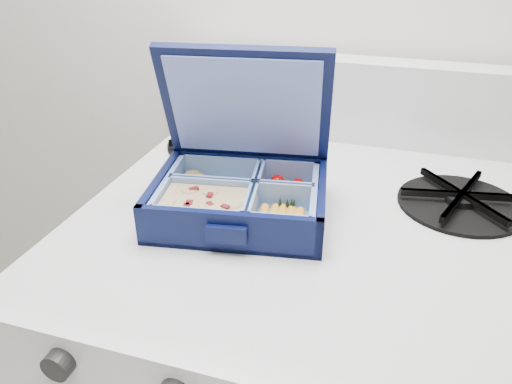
% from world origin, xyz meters
% --- Properties ---
extents(bento_box, '(0.23, 0.20, 0.05)m').
position_xyz_m(bento_box, '(0.54, 1.65, 0.89)').
color(bento_box, '#060D33').
rests_on(bento_box, stove).
extents(burner_grate, '(0.19, 0.19, 0.02)m').
position_xyz_m(burner_grate, '(0.80, 1.76, 0.88)').
color(burner_grate, black).
rests_on(burner_grate, stove).
extents(burner_grate_rear, '(0.22, 0.22, 0.02)m').
position_xyz_m(burner_grate_rear, '(0.43, 1.85, 0.87)').
color(burner_grate_rear, black).
rests_on(burner_grate_rear, stove).
extents(fork, '(0.06, 0.17, 0.01)m').
position_xyz_m(fork, '(0.56, 1.79, 0.87)').
color(fork, '#B8B8B8').
rests_on(fork, stove).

